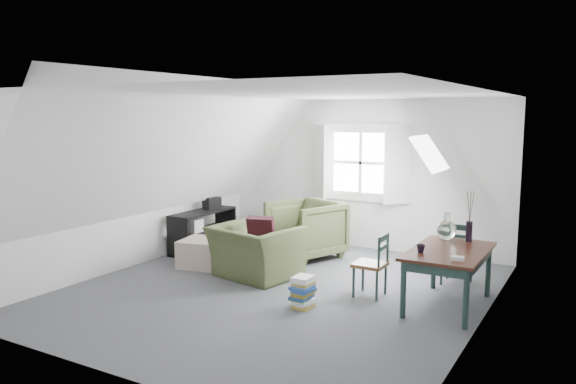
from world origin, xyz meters
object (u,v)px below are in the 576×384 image
Objects in this scene: dining_chair_near at (372,264)px; dining_table at (449,257)px; armchair_near at (255,277)px; media_shelf at (201,233)px; ottoman at (203,253)px; dining_chair_far at (457,252)px; magazine_stack at (303,292)px; armchair_far at (306,257)px.

dining_table is at bearing 106.63° from dining_chair_near.
dining_chair_near is at bearing -167.71° from armchair_near.
armchair_near is 0.86× the size of media_shelf.
armchair_near is at bearing -5.00° from ottoman.
media_shelf reaches higher than ottoman.
dining_table is at bearing 83.66° from dining_chair_far.
armchair_near is 1.39× the size of dining_chair_near.
ottoman is 1.66× the size of magazine_stack.
dining_chair_far is 2.30× the size of magazine_stack.
armchair_near is at bearing 8.77° from dining_chair_far.
armchair_far reaches higher than armchair_near.
media_shelf is (-0.62, 0.75, 0.10)m from ottoman.
armchair_far is 0.72× the size of dining_table.
dining_table is 1.72× the size of dining_chair_near.
dining_table is at bearing -166.10° from armchair_near.
armchair_far is at bearing -117.03° from dining_chair_near.
dining_chair_far is at bearing -145.56° from armchair_near.
dining_table reaches higher than armchair_near.
dining_chair_near is (-0.91, -0.09, -0.18)m from dining_table.
ottoman is 2.72m from dining_chair_near.
armchair_near is at bearing 146.83° from magazine_stack.
dining_chair_far is at bearing 1.03° from media_shelf.
dining_chair_near is (1.72, 0.02, 0.42)m from armchair_near.
dining_chair_far is at bearing 16.00° from armchair_far.
armchair_far reaches higher than ottoman.
dining_table is 0.94m from dining_chair_near.
ottoman is at bearing 1.44° from dining_chair_far.
dining_chair_near is at bearing -1.38° from ottoman.
dining_chair_far is 1.30m from dining_chair_near.
dining_chair_far is 4.12m from media_shelf.
dining_table reaches higher than media_shelf.
dining_chair_near reaches higher than magazine_stack.
media_shelf is (-1.71, -0.47, 0.30)m from armchair_far.
dining_chair_near is at bearing -16.47° from armchair_far.
magazine_stack is at bearing 158.42° from armchair_near.
dining_chair_near is (-0.78, -1.04, -0.02)m from dining_chair_far.
ottoman is at bearing 6.59° from armchair_near.
dining_chair_near reaches higher than armchair_near.
magazine_stack is (-1.47, -0.87, -0.41)m from dining_table.
ottoman is at bearing -80.09° from dining_chair_near.
media_shelf is at bearing -10.95° from dining_chair_far.
dining_chair_near is at bearing 38.77° from dining_chair_far.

